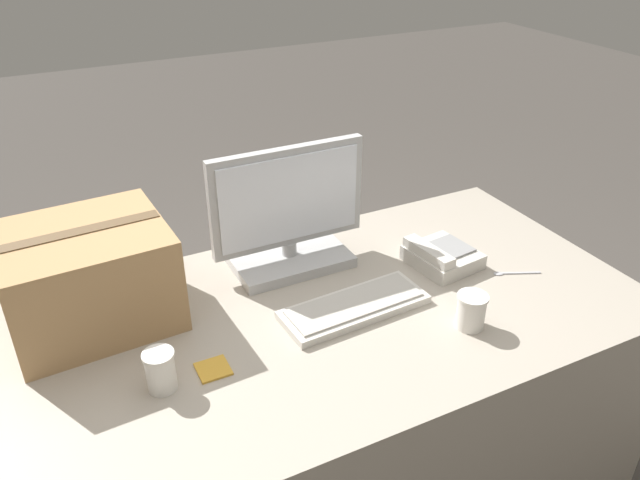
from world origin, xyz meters
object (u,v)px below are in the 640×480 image
object	(u,v)px
paper_cup_right	(471,311)
cardboard_box	(88,277)
paper_cup_left	(160,371)
sticky_note_pad	(213,369)
desk_phone	(441,256)
spoon	(510,273)
monitor	(289,220)
keyboard	(354,306)

from	to	relation	value
paper_cup_right	cardboard_box	bearing A→B (deg)	151.42
paper_cup_left	sticky_note_pad	distance (m)	0.13
desk_phone	paper_cup_right	bearing A→B (deg)	-119.14
desk_phone	spoon	distance (m)	0.21
desk_phone	monitor	bearing A→B (deg)	145.46
desk_phone	cardboard_box	world-z (taller)	cardboard_box
monitor	paper_cup_left	distance (m)	0.61
keyboard	cardboard_box	size ratio (longest dim) A/B	0.98
monitor	keyboard	size ratio (longest dim) A/B	1.13
spoon	cardboard_box	distance (m)	1.18
paper_cup_right	sticky_note_pad	distance (m)	0.66
paper_cup_right	sticky_note_pad	bearing A→B (deg)	168.26
paper_cup_right	spoon	world-z (taller)	paper_cup_right
keyboard	sticky_note_pad	size ratio (longest dim) A/B	5.45
keyboard	cardboard_box	distance (m)	0.69
cardboard_box	sticky_note_pad	world-z (taller)	cardboard_box
cardboard_box	sticky_note_pad	size ratio (longest dim) A/B	5.58
spoon	paper_cup_left	bearing A→B (deg)	24.92
paper_cup_left	sticky_note_pad	bearing A→B (deg)	2.90
monitor	paper_cup_left	xyz separation A→B (m)	(-0.48, -0.36, -0.10)
keyboard	desk_phone	bearing A→B (deg)	11.01
spoon	sticky_note_pad	xyz separation A→B (m)	(-0.92, -0.01, 0.00)
monitor	desk_phone	xyz separation A→B (m)	(0.40, -0.21, -0.12)
monitor	paper_cup_right	world-z (taller)	monitor
keyboard	paper_cup_left	world-z (taller)	paper_cup_left
paper_cup_right	desk_phone	bearing A→B (deg)	68.01
cardboard_box	sticky_note_pad	bearing A→B (deg)	-57.67
keyboard	sticky_note_pad	xyz separation A→B (m)	(-0.42, -0.06, -0.01)
paper_cup_left	spoon	bearing A→B (deg)	0.94
desk_phone	paper_cup_right	xyz separation A→B (m)	(-0.11, -0.28, 0.02)
desk_phone	sticky_note_pad	bearing A→B (deg)	-176.27
spoon	sticky_note_pad	world-z (taller)	sticky_note_pad
paper_cup_right	paper_cup_left	bearing A→B (deg)	170.51
keyboard	paper_cup_right	world-z (taller)	paper_cup_right
desk_phone	cardboard_box	bearing A→B (deg)	161.96
monitor	spoon	bearing A→B (deg)	-31.69
paper_cup_right	sticky_note_pad	world-z (taller)	paper_cup_right
keyboard	monitor	bearing A→B (deg)	97.49
desk_phone	paper_cup_right	world-z (taller)	paper_cup_right
cardboard_box	paper_cup_left	bearing A→B (deg)	-75.14
paper_cup_left	cardboard_box	xyz separation A→B (m)	(-0.09, 0.34, 0.08)
monitor	spoon	xyz separation A→B (m)	(0.56, -0.35, -0.15)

